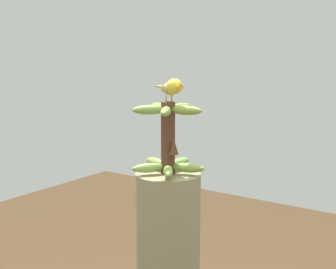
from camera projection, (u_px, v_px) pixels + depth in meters
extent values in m
cylinder|color=#4C2D1E|center=(168.00, 138.00, 1.80)|extent=(0.05, 0.05, 0.27)
ellipsoid|color=olive|center=(156.00, 163.00, 1.88)|extent=(0.07, 0.13, 0.03)
ellipsoid|color=#7C9C4C|center=(148.00, 168.00, 1.80)|extent=(0.12, 0.10, 0.03)
ellipsoid|color=olive|center=(168.00, 171.00, 1.75)|extent=(0.13, 0.10, 0.03)
ellipsoid|color=olive|center=(188.00, 168.00, 1.80)|extent=(0.07, 0.13, 0.03)
ellipsoid|color=#6D9C49|center=(179.00, 163.00, 1.88)|extent=(0.13, 0.04, 0.03)
ellipsoid|color=olive|center=(180.00, 108.00, 1.84)|extent=(0.13, 0.05, 0.03)
ellipsoid|color=olive|center=(159.00, 107.00, 1.85)|extent=(0.09, 0.13, 0.03)
ellipsoid|color=#799B49|center=(149.00, 110.00, 1.77)|extent=(0.12, 0.11, 0.03)
ellipsoid|color=olive|center=(166.00, 112.00, 1.72)|extent=(0.13, 0.09, 0.03)
ellipsoid|color=olive|center=(185.00, 110.00, 1.76)|extent=(0.06, 0.13, 0.03)
cone|color=#4C2D1E|center=(174.00, 146.00, 1.77)|extent=(0.04, 0.04, 0.06)
cylinder|color=#C68933|center=(167.00, 98.00, 1.79)|extent=(0.01, 0.01, 0.02)
cylinder|color=#C68933|center=(173.00, 98.00, 1.80)|extent=(0.00, 0.01, 0.02)
ellipsoid|color=gold|center=(170.00, 89.00, 1.79)|extent=(0.08, 0.10, 0.05)
ellipsoid|color=olive|center=(164.00, 89.00, 1.78)|extent=(0.04, 0.06, 0.03)
ellipsoid|color=olive|center=(174.00, 88.00, 1.80)|extent=(0.04, 0.06, 0.03)
cube|color=olive|center=(162.00, 87.00, 1.85)|extent=(0.05, 0.07, 0.01)
sphere|color=gold|center=(174.00, 86.00, 1.75)|extent=(0.06, 0.06, 0.06)
sphere|color=black|center=(181.00, 85.00, 1.75)|extent=(0.01, 0.01, 0.01)
cone|color=orange|center=(179.00, 87.00, 1.71)|extent=(0.03, 0.04, 0.02)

